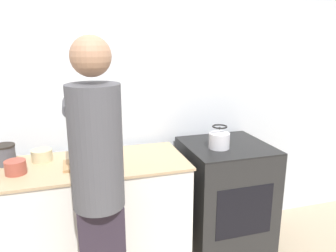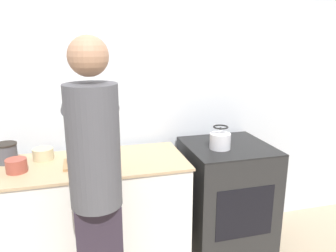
% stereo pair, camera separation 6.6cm
% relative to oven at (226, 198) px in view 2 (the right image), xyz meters
% --- Properties ---
extents(wall_back, '(8.00, 0.05, 2.60)m').
position_rel_oven_xyz_m(wall_back, '(-0.75, 0.40, 0.84)').
color(wall_back, silver).
rests_on(wall_back, ground_plane).
extents(counter, '(1.43, 0.62, 0.90)m').
position_rel_oven_xyz_m(counter, '(-1.12, -0.03, -0.01)').
color(counter, silver).
rests_on(counter, ground_plane).
extents(oven, '(0.66, 0.66, 0.93)m').
position_rel_oven_xyz_m(oven, '(0.00, 0.00, 0.00)').
color(oven, black).
rests_on(oven, ground_plane).
extents(person, '(0.33, 0.57, 1.77)m').
position_rel_oven_xyz_m(person, '(-1.06, -0.51, 0.52)').
color(person, '#2C242F').
rests_on(person, ground_plane).
extents(cutting_board, '(0.33, 0.21, 0.02)m').
position_rel_oven_xyz_m(cutting_board, '(-1.09, -0.06, 0.45)').
color(cutting_board, '#A87A4C').
rests_on(cutting_board, counter).
extents(knife, '(0.19, 0.08, 0.01)m').
position_rel_oven_xyz_m(knife, '(-1.13, -0.08, 0.46)').
color(knife, silver).
rests_on(knife, cutting_board).
extents(kettle, '(0.16, 0.16, 0.18)m').
position_rel_oven_xyz_m(kettle, '(-0.10, -0.06, 0.54)').
color(kettle, silver).
rests_on(kettle, oven).
extents(bowl_prep, '(0.14, 0.14, 0.08)m').
position_rel_oven_xyz_m(bowl_prep, '(-1.40, 0.12, 0.48)').
color(bowl_prep, '#C6B789').
rests_on(bowl_prep, counter).
extents(bowl_mixing, '(0.13, 0.13, 0.09)m').
position_rel_oven_xyz_m(bowl_mixing, '(-1.55, -0.08, 0.49)').
color(bowl_mixing, '#9E4738').
rests_on(bowl_mixing, counter).
extents(canister_jar, '(0.15, 0.15, 0.14)m').
position_rel_oven_xyz_m(canister_jar, '(-1.64, 0.12, 0.51)').
color(canister_jar, '#4C4C51').
rests_on(canister_jar, counter).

